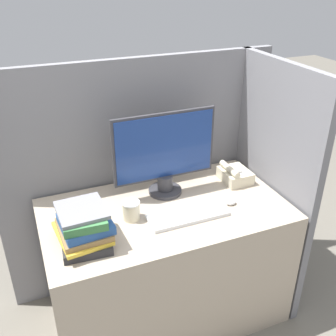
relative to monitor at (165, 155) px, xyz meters
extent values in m
cube|color=slate|center=(-0.06, 0.24, -0.25)|extent=(1.70, 0.04, 1.46)
cube|color=slate|center=(0.62, -0.13, -0.25)|extent=(0.04, 0.79, 1.46)
cube|color=tan|center=(-0.06, -0.16, -0.60)|extent=(1.30, 0.73, 0.74)
cylinder|color=#333338|center=(0.00, 0.00, -0.22)|extent=(0.19, 0.19, 0.02)
cylinder|color=#333338|center=(0.00, 0.00, -0.17)|extent=(0.09, 0.09, 0.09)
cube|color=#333338|center=(0.00, 0.00, 0.05)|extent=(0.58, 0.02, 0.38)
cube|color=navy|center=(0.00, -0.01, 0.05)|extent=(0.55, 0.01, 0.36)
cube|color=silver|center=(0.02, -0.27, -0.22)|extent=(0.42, 0.15, 0.02)
ellipsoid|color=silver|center=(0.28, -0.26, -0.22)|extent=(0.06, 0.04, 0.03)
cylinder|color=beige|center=(-0.26, -0.18, -0.19)|extent=(0.09, 0.09, 0.09)
cylinder|color=white|center=(-0.26, -0.18, -0.14)|extent=(0.09, 0.09, 0.01)
cube|color=#262628|center=(-0.51, -0.29, -0.21)|extent=(0.24, 0.27, 0.04)
cube|color=gold|center=(-0.52, -0.27, -0.18)|extent=(0.24, 0.31, 0.02)
cube|color=olive|center=(-0.51, -0.28, -0.16)|extent=(0.23, 0.26, 0.03)
cube|color=#264C8C|center=(-0.51, -0.28, -0.13)|extent=(0.23, 0.25, 0.04)
cube|color=#38723F|center=(-0.51, -0.28, -0.08)|extent=(0.20, 0.26, 0.04)
cube|color=slate|center=(-0.52, -0.27, -0.06)|extent=(0.22, 0.23, 0.02)
cube|color=beige|center=(0.44, -0.04, -0.20)|extent=(0.16, 0.18, 0.07)
cube|color=white|center=(0.46, -0.06, -0.16)|extent=(0.07, 0.08, 0.00)
cylinder|color=beige|center=(0.39, -0.04, -0.14)|extent=(0.04, 0.18, 0.04)
camera|label=1|loc=(-0.71, -1.79, 0.93)|focal=42.00mm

